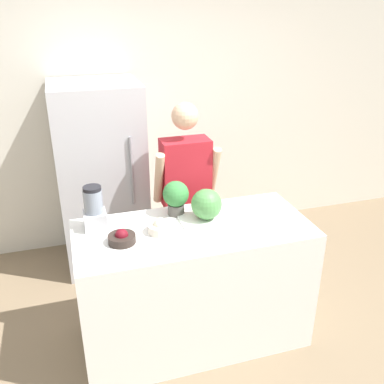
# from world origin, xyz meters

# --- Properties ---
(ground_plane) EXTENTS (14.00, 14.00, 0.00)m
(ground_plane) POSITION_xyz_m (0.00, 0.00, 0.00)
(ground_plane) COLOR #7F6B51
(wall_back) EXTENTS (8.00, 0.06, 2.60)m
(wall_back) POSITION_xyz_m (0.00, 2.06, 1.30)
(wall_back) COLOR silver
(wall_back) RESTS_ON ground_plane
(counter_island) EXTENTS (1.61, 0.73, 0.94)m
(counter_island) POSITION_xyz_m (0.00, 0.36, 0.47)
(counter_island) COLOR white
(counter_island) RESTS_ON ground_plane
(refrigerator) EXTENTS (0.76, 0.74, 1.73)m
(refrigerator) POSITION_xyz_m (-0.49, 1.65, 0.86)
(refrigerator) COLOR #B7B7BC
(refrigerator) RESTS_ON ground_plane
(person) EXTENTS (0.53, 0.26, 1.64)m
(person) POSITION_xyz_m (0.14, 1.05, 0.84)
(person) COLOR gray
(person) RESTS_ON ground_plane
(cutting_board) EXTENTS (0.42, 0.26, 0.01)m
(cutting_board) POSITION_xyz_m (0.14, 0.43, 0.95)
(cutting_board) COLOR white
(cutting_board) RESTS_ON counter_island
(watermelon) EXTENTS (0.22, 0.22, 0.22)m
(watermelon) POSITION_xyz_m (0.12, 0.45, 1.06)
(watermelon) COLOR #4C8C47
(watermelon) RESTS_ON cutting_board
(bowl_cherries) EXTENTS (0.18, 0.18, 0.10)m
(bowl_cherries) POSITION_xyz_m (-0.49, 0.31, 0.98)
(bowl_cherries) COLOR #2D231E
(bowl_cherries) RESTS_ON counter_island
(bowl_cream) EXTENTS (0.17, 0.17, 0.10)m
(bowl_cream) POSITION_xyz_m (-0.23, 0.37, 0.98)
(bowl_cream) COLOR beige
(bowl_cream) RESTS_ON counter_island
(blender) EXTENTS (0.15, 0.15, 0.30)m
(blender) POSITION_xyz_m (-0.63, 0.55, 1.08)
(blender) COLOR #B7B7BC
(blender) RESTS_ON counter_island
(potted_plant) EXTENTS (0.19, 0.19, 0.25)m
(potted_plant) POSITION_xyz_m (-0.06, 0.59, 1.08)
(potted_plant) COLOR #514C47
(potted_plant) RESTS_ON counter_island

